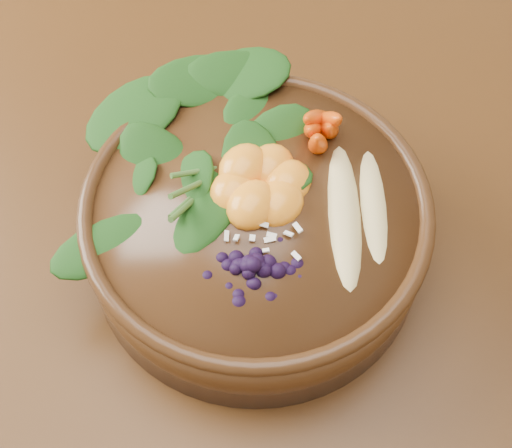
# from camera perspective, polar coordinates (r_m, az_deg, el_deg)

# --- Properties ---
(ground) EXTENTS (4.00, 4.00, 0.00)m
(ground) POSITION_cam_1_polar(r_m,az_deg,el_deg) (1.47, -4.89, -12.28)
(ground) COLOR #381E0F
(ground) RESTS_ON ground
(dining_table) EXTENTS (1.60, 0.90, 0.75)m
(dining_table) POSITION_cam_1_polar(r_m,az_deg,el_deg) (0.89, -7.95, 2.36)
(dining_table) COLOR #331C0C
(dining_table) RESTS_ON ground
(stoneware_bowl) EXTENTS (0.43, 0.43, 0.09)m
(stoneware_bowl) POSITION_cam_1_polar(r_m,az_deg,el_deg) (0.69, -0.00, -0.44)
(stoneware_bowl) COLOR #432813
(stoneware_bowl) RESTS_ON dining_table
(kale_heap) EXTENTS (0.27, 0.26, 0.05)m
(kale_heap) POSITION_cam_1_polar(r_m,az_deg,el_deg) (0.68, -3.66, 7.87)
(kale_heap) COLOR #194A12
(kale_heap) RESTS_ON stoneware_bowl
(carrot_cluster) EXTENTS (0.09, 0.09, 0.09)m
(carrot_cluster) POSITION_cam_1_polar(r_m,az_deg,el_deg) (0.67, 5.90, 9.49)
(carrot_cluster) COLOR #D63F07
(carrot_cluster) RESTS_ON stoneware_bowl
(banana_halves) EXTENTS (0.13, 0.19, 0.03)m
(banana_halves) POSITION_cam_1_polar(r_m,az_deg,el_deg) (0.65, 8.40, 1.91)
(banana_halves) COLOR #E0CC84
(banana_halves) RESTS_ON stoneware_bowl
(mandarin_cluster) EXTENTS (0.13, 0.13, 0.04)m
(mandarin_cluster) POSITION_cam_1_polar(r_m,az_deg,el_deg) (0.65, 0.40, 3.93)
(mandarin_cluster) COLOR orange
(mandarin_cluster) RESTS_ON stoneware_bowl
(blueberry_pile) EXTENTS (0.18, 0.17, 0.05)m
(blueberry_pile) POSITION_cam_1_polar(r_m,az_deg,el_deg) (0.60, -0.40, -2.59)
(blueberry_pile) COLOR black
(blueberry_pile) RESTS_ON stoneware_bowl
(coconut_flakes) EXTENTS (0.13, 0.11, 0.01)m
(coconut_flakes) POSITION_cam_1_polar(r_m,az_deg,el_deg) (0.64, -0.02, 0.12)
(coconut_flakes) COLOR white
(coconut_flakes) RESTS_ON stoneware_bowl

